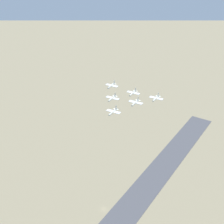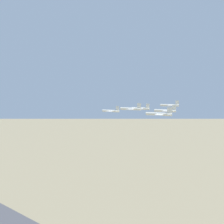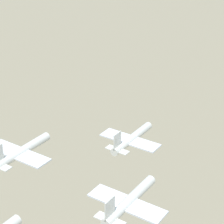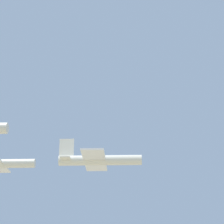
{
  "view_description": "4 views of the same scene",
  "coord_description": "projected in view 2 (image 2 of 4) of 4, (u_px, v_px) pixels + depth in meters",
  "views": [
    {
      "loc": [
        196.95,
        -80.99,
        219.74
      ],
      "look_at": [
        25.71,
        -3.1,
        117.32
      ],
      "focal_mm": 50.0,
      "sensor_mm": 36.0,
      "label": 1
    },
    {
      "loc": [
        74.66,
        92.1,
        125.25
      ],
      "look_at": [
        20.47,
        -8.25,
        115.35
      ],
      "focal_mm": 28.0,
      "sensor_mm": 36.0,
      "label": 2
    },
    {
      "loc": [
        -34.32,
        22.37,
        152.77
      ],
      "look_at": [
        23.73,
        1.99,
        122.75
      ],
      "focal_mm": 70.0,
      "sensor_mm": 36.0,
      "label": 3
    },
    {
      "loc": [
        -27.57,
        -46.06,
        97.18
      ],
      "look_at": [
        24.36,
        -4.4,
        122.91
      ],
      "focal_mm": 85.0,
      "sensor_mm": 36.0,
      "label": 4
    }
  ],
  "objects": [
    {
      "name": "jet_0",
      "position": [
        111.0,
        111.0,
        106.63
      ],
      "size": [
        10.09,
        10.25,
        3.74
      ],
      "rotation": [
        0.0,
        0.0,
        3.78
      ],
      "color": "silver"
    },
    {
      "name": "jet_1",
      "position": [
        131.0,
        109.0,
        91.14
      ],
      "size": [
        10.09,
        10.25,
        3.74
      ],
      "rotation": [
        0.0,
        0.0,
        3.78
      ],
      "color": "silver"
    },
    {
      "name": "jet_2",
      "position": [
        141.0,
        108.0,
        108.32
      ],
      "size": [
        10.09,
        10.25,
        3.74
      ],
      "rotation": [
        0.0,
        0.0,
        3.78
      ],
      "color": "silver"
    },
    {
      "name": "jet_5",
      "position": [
        170.0,
        105.0,
        109.97
      ],
      "size": [
        10.09,
        10.25,
        3.74
      ],
      "rotation": [
        0.0,
        0.0,
        3.78
      ],
      "color": "silver"
    },
    {
      "name": "jet_4",
      "position": [
        166.0,
        111.0,
        93.05
      ],
      "size": [
        10.09,
        10.25,
        3.74
      ],
      "rotation": [
        0.0,
        0.0,
        3.78
      ],
      "color": "silver"
    },
    {
      "name": "jet_3",
      "position": [
        160.0,
        114.0,
        75.96
      ],
      "size": [
        10.09,
        10.25,
        3.74
      ],
      "rotation": [
        0.0,
        0.0,
        3.78
      ],
      "color": "silver"
    }
  ]
}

